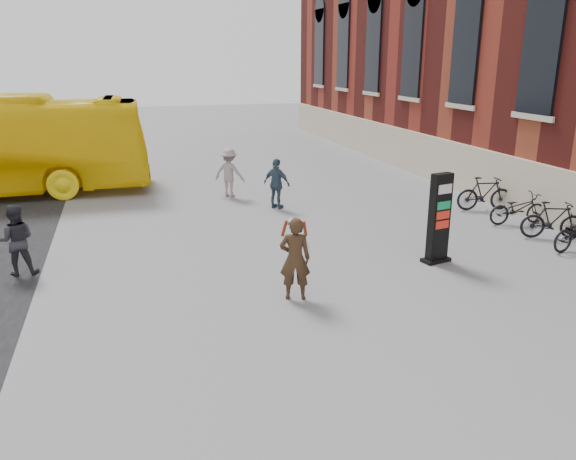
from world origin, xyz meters
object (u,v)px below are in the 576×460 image
object	(u,v)px
pedestrian_a	(16,240)
bike_7	(485,194)
info_pylon	(439,219)
pedestrian_c	(277,184)
bike_5	(553,220)
woman	(295,258)
bike_6	(518,209)
pedestrian_b	(229,173)

from	to	relation	value
pedestrian_a	bike_7	xyz separation A→B (m)	(14.05, 1.92, -0.28)
info_pylon	bike_7	bearing A→B (deg)	32.10
info_pylon	pedestrian_a	xyz separation A→B (m)	(-9.91, 2.04, -0.28)
pedestrian_c	pedestrian_a	bearing A→B (deg)	76.39
bike_5	bike_7	size ratio (longest dim) A/B	0.95
woman	bike_5	xyz separation A→B (m)	(8.21, 1.89, -0.38)
info_pylon	bike_7	size ratio (longest dim) A/B	1.19
bike_5	bike_6	size ratio (longest dim) A/B	0.96
woman	pedestrian_a	size ratio (longest dim) A/B	1.06
bike_6	bike_5	bearing A→B (deg)	-174.36
info_pylon	bike_7	xyz separation A→B (m)	(4.14, 3.96, -0.56)
woman	bike_6	xyz separation A→B (m)	(8.21, 3.39, -0.43)
bike_7	info_pylon	bearing A→B (deg)	144.55
bike_5	woman	bearing A→B (deg)	123.21
bike_6	bike_7	size ratio (longest dim) A/B	0.98
pedestrian_c	bike_5	distance (m)	8.54
pedestrian_b	bike_6	distance (m)	9.89
info_pylon	pedestrian_b	xyz separation A→B (m)	(-3.68, 8.30, -0.24)
bike_5	bike_6	bearing A→B (deg)	20.22
bike_6	woman	bearing A→B (deg)	118.10
info_pylon	bike_5	bearing A→B (deg)	-1.29
pedestrian_b	bike_7	size ratio (longest dim) A/B	0.94
woman	bike_7	bearing A→B (deg)	-132.67
bike_6	bike_7	world-z (taller)	bike_7
info_pylon	bike_5	size ratio (longest dim) A/B	1.26
woman	bike_6	distance (m)	8.89
bike_6	bike_7	distance (m)	1.71
bike_6	pedestrian_b	bearing A→B (deg)	57.95
woman	pedestrian_c	bearing A→B (deg)	-86.91
info_pylon	bike_5	xyz separation A→B (m)	(4.14, 0.76, -0.59)
info_pylon	pedestrian_c	distance (m)	6.64
pedestrian_b	bike_5	bearing A→B (deg)	169.99
pedestrian_b	bike_5	world-z (taller)	pedestrian_b
bike_6	bike_7	bearing A→B (deg)	5.64
bike_5	bike_7	distance (m)	3.20
pedestrian_c	bike_7	xyz separation A→B (m)	(6.60, -2.20, -0.28)
info_pylon	bike_5	distance (m)	4.25
pedestrian_b	bike_6	bearing A→B (deg)	176.26
woman	bike_7	size ratio (longest dim) A/B	0.95
pedestrian_c	bike_5	world-z (taller)	pedestrian_c
info_pylon	bike_6	size ratio (longest dim) A/B	1.21
info_pylon	pedestrian_c	xyz separation A→B (m)	(-2.47, 6.16, -0.28)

